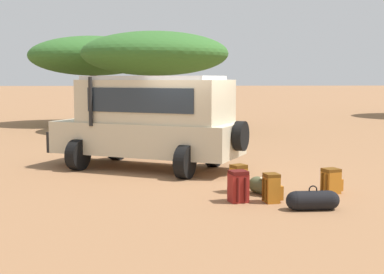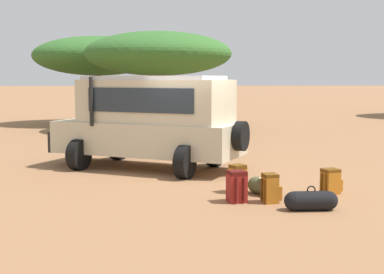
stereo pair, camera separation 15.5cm
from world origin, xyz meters
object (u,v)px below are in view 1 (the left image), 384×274
(backpack_cluster_center, at_px, (238,179))
(duffel_bag_soft_canvas, at_px, (313,200))
(duffel_bag_low_black_case, at_px, (265,186))
(backpack_near_rear_wheel, at_px, (331,181))
(acacia_tree_centre_back, at_px, (155,54))
(safari_vehicle, at_px, (151,120))
(acacia_tree_left_mid, at_px, (93,56))
(backpack_outermost, at_px, (238,187))
(backpack_beside_front_wheel, at_px, (272,188))

(backpack_cluster_center, bearing_deg, duffel_bag_soft_canvas, -55.40)
(duffel_bag_low_black_case, bearing_deg, backpack_near_rear_wheel, 1.78)
(duffel_bag_low_black_case, xyz_separation_m, duffel_bag_soft_canvas, (0.59, -1.33, -0.00))
(backpack_cluster_center, xyz_separation_m, acacia_tree_centre_back, (-1.62, 13.28, 3.18))
(safari_vehicle, distance_m, duffel_bag_low_black_case, 4.28)
(safari_vehicle, relative_size, acacia_tree_centre_back, 0.81)
(duffel_bag_low_black_case, height_order, acacia_tree_left_mid, acacia_tree_left_mid)
(backpack_outermost, bearing_deg, backpack_beside_front_wheel, -7.76)
(backpack_near_rear_wheel, distance_m, duffel_bag_low_black_case, 1.41)
(safari_vehicle, distance_m, backpack_beside_front_wheel, 4.81)
(safari_vehicle, relative_size, backpack_near_rear_wheel, 10.30)
(backpack_near_rear_wheel, height_order, acacia_tree_left_mid, acacia_tree_left_mid)
(acacia_tree_left_mid, height_order, acacia_tree_centre_back, acacia_tree_left_mid)
(safari_vehicle, bearing_deg, acacia_tree_centre_back, 88.84)
(duffel_bag_soft_canvas, bearing_deg, acacia_tree_left_mid, 107.37)
(backpack_cluster_center, height_order, acacia_tree_centre_back, acacia_tree_centre_back)
(duffel_bag_soft_canvas, bearing_deg, backpack_beside_front_wheel, 133.30)
(backpack_near_rear_wheel, relative_size, backpack_outermost, 0.84)
(backpack_near_rear_wheel, relative_size, acacia_tree_centre_back, 0.08)
(backpack_cluster_center, bearing_deg, backpack_outermost, -99.42)
(backpack_cluster_center, xyz_separation_m, duffel_bag_low_black_case, (0.51, -0.28, -0.10))
(backpack_near_rear_wheel, xyz_separation_m, acacia_tree_centre_back, (-3.53, 13.52, 3.21))
(backpack_beside_front_wheel, distance_m, acacia_tree_left_mid, 19.17)
(backpack_beside_front_wheel, bearing_deg, acacia_tree_centre_back, 98.45)
(acacia_tree_centre_back, bearing_deg, acacia_tree_left_mid, 129.00)
(backpack_beside_front_wheel, xyz_separation_m, acacia_tree_centre_back, (-2.12, 14.24, 3.19))
(backpack_beside_front_wheel, height_order, backpack_cluster_center, backpack_cluster_center)
(safari_vehicle, height_order, duffel_bag_low_black_case, safari_vehicle)
(duffel_bag_low_black_case, distance_m, acacia_tree_centre_back, 14.11)
(safari_vehicle, height_order, duffel_bag_soft_canvas, safari_vehicle)
(backpack_outermost, bearing_deg, backpack_near_rear_wheel, 17.25)
(duffel_bag_low_black_case, bearing_deg, backpack_outermost, -137.68)
(backpack_outermost, bearing_deg, duffel_bag_soft_canvas, -30.29)
(backpack_near_rear_wheel, distance_m, acacia_tree_left_mid, 18.93)
(backpack_near_rear_wheel, distance_m, acacia_tree_centre_back, 14.33)
(backpack_cluster_center, relative_size, acacia_tree_centre_back, 0.09)
(safari_vehicle, xyz_separation_m, backpack_near_rear_wheel, (3.74, -3.37, -1.04))
(safari_vehicle, height_order, acacia_tree_left_mid, acacia_tree_left_mid)
(acacia_tree_left_mid, xyz_separation_m, acacia_tree_centre_back, (3.16, -3.90, -0.05))
(acacia_tree_centre_back, bearing_deg, backpack_near_rear_wheel, -75.35)
(backpack_cluster_center, height_order, duffel_bag_low_black_case, backpack_cluster_center)
(safari_vehicle, distance_m, backpack_outermost, 4.45)
(acacia_tree_left_mid, bearing_deg, acacia_tree_centre_back, -51.00)
(duffel_bag_low_black_case, height_order, acacia_tree_centre_back, acacia_tree_centre_back)
(backpack_near_rear_wheel, height_order, acacia_tree_centre_back, acacia_tree_centre_back)
(backpack_beside_front_wheel, xyz_separation_m, duffel_bag_low_black_case, (0.01, 0.68, -0.09))
(duffel_bag_soft_canvas, xyz_separation_m, acacia_tree_centre_back, (-2.72, 14.89, 3.29))
(backpack_beside_front_wheel, height_order, duffel_bag_low_black_case, backpack_beside_front_wheel)
(safari_vehicle, relative_size, duffel_bag_low_black_case, 7.23)
(acacia_tree_left_mid, bearing_deg, backpack_near_rear_wheel, -68.99)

